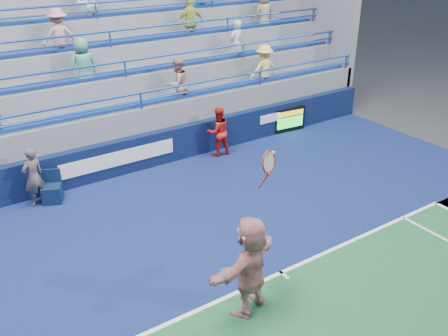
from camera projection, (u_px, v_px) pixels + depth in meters
ground at (281, 273)px, 10.84m from camera, size 120.00×120.00×0.00m
sponsor_wall at (147, 151)px, 15.46m from camera, size 18.00×0.32×1.10m
bleacher_stand at (99, 90)px, 17.85m from camera, size 18.00×5.60×6.13m
serve_speed_board at (289, 120)px, 18.22m from camera, size 1.32×0.27×0.91m
judge_chair at (52, 192)px, 13.57m from camera, size 0.66×0.68×0.89m
tennis_player at (250, 265)px, 9.40m from camera, size 2.01×1.20×3.31m
line_judge at (33, 177)px, 13.20m from camera, size 0.71×0.59×1.67m
ball_girl at (218, 132)px, 16.17m from camera, size 0.87×0.72×1.65m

